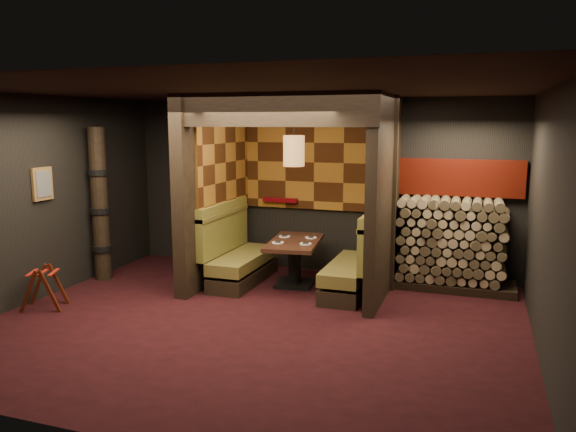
{
  "coord_description": "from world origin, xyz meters",
  "views": [
    {
      "loc": [
        2.57,
        -6.15,
        2.47
      ],
      "look_at": [
        0.0,
        1.3,
        1.15
      ],
      "focal_mm": 35.0,
      "sensor_mm": 36.0,
      "label": 1
    }
  ],
  "objects_px": {
    "booth_bench_right": "(356,267)",
    "pendant_lamp": "(294,151)",
    "firewood_stack": "(457,244)",
    "dining_table": "(295,255)",
    "booth_bench_left": "(237,257)",
    "totem_column": "(100,205)",
    "luggage_rack": "(44,286)"
  },
  "relations": [
    {
      "from": "booth_bench_left",
      "to": "totem_column",
      "type": "relative_size",
      "value": 0.67
    },
    {
      "from": "booth_bench_left",
      "to": "dining_table",
      "type": "relative_size",
      "value": 1.14
    },
    {
      "from": "booth_bench_left",
      "to": "dining_table",
      "type": "xyz_separation_m",
      "value": [
        0.92,
        0.09,
        0.07
      ]
    },
    {
      "from": "firewood_stack",
      "to": "dining_table",
      "type": "bearing_deg",
      "value": -165.4
    },
    {
      "from": "luggage_rack",
      "to": "totem_column",
      "type": "height_order",
      "value": "totem_column"
    },
    {
      "from": "pendant_lamp",
      "to": "luggage_rack",
      "type": "height_order",
      "value": "pendant_lamp"
    },
    {
      "from": "dining_table",
      "to": "totem_column",
      "type": "distance_m",
      "value": 3.16
    },
    {
      "from": "luggage_rack",
      "to": "pendant_lamp",
      "type": "bearing_deg",
      "value": 35.9
    },
    {
      "from": "booth_bench_left",
      "to": "pendant_lamp",
      "type": "xyz_separation_m",
      "value": [
        0.92,
        0.04,
        1.66
      ]
    },
    {
      "from": "luggage_rack",
      "to": "booth_bench_right",
      "type": "bearing_deg",
      "value": 27.82
    },
    {
      "from": "booth_bench_right",
      "to": "firewood_stack",
      "type": "height_order",
      "value": "firewood_stack"
    },
    {
      "from": "dining_table",
      "to": "booth_bench_left",
      "type": "bearing_deg",
      "value": -174.2
    },
    {
      "from": "dining_table",
      "to": "pendant_lamp",
      "type": "bearing_deg",
      "value": -90.0
    },
    {
      "from": "booth_bench_left",
      "to": "totem_column",
      "type": "bearing_deg",
      "value": -165.25
    },
    {
      "from": "booth_bench_left",
      "to": "luggage_rack",
      "type": "distance_m",
      "value": 2.79
    },
    {
      "from": "pendant_lamp",
      "to": "luggage_rack",
      "type": "xyz_separation_m",
      "value": [
        -2.84,
        -2.06,
        -1.75
      ]
    },
    {
      "from": "totem_column",
      "to": "firewood_stack",
      "type": "distance_m",
      "value": 5.5
    },
    {
      "from": "luggage_rack",
      "to": "firewood_stack",
      "type": "height_order",
      "value": "firewood_stack"
    },
    {
      "from": "pendant_lamp",
      "to": "firewood_stack",
      "type": "distance_m",
      "value": 2.78
    },
    {
      "from": "booth_bench_right",
      "to": "booth_bench_left",
      "type": "bearing_deg",
      "value": 180.0
    },
    {
      "from": "booth_bench_left",
      "to": "dining_table",
      "type": "height_order",
      "value": "booth_bench_left"
    },
    {
      "from": "booth_bench_left",
      "to": "totem_column",
      "type": "height_order",
      "value": "totem_column"
    },
    {
      "from": "booth_bench_left",
      "to": "dining_table",
      "type": "distance_m",
      "value": 0.92
    },
    {
      "from": "booth_bench_right",
      "to": "pendant_lamp",
      "type": "distance_m",
      "value": 1.92
    },
    {
      "from": "booth_bench_left",
      "to": "firewood_stack",
      "type": "xyz_separation_m",
      "value": [
        3.25,
        0.7,
        0.28
      ]
    },
    {
      "from": "dining_table",
      "to": "firewood_stack",
      "type": "xyz_separation_m",
      "value": [
        2.33,
        0.61,
        0.21
      ]
    },
    {
      "from": "luggage_rack",
      "to": "firewood_stack",
      "type": "relative_size",
      "value": 0.39
    },
    {
      "from": "booth_bench_left",
      "to": "pendant_lamp",
      "type": "height_order",
      "value": "pendant_lamp"
    },
    {
      "from": "luggage_rack",
      "to": "totem_column",
      "type": "distance_m",
      "value": 1.72
    },
    {
      "from": "pendant_lamp",
      "to": "totem_column",
      "type": "relative_size",
      "value": 0.43
    },
    {
      "from": "booth_bench_right",
      "to": "totem_column",
      "type": "height_order",
      "value": "totem_column"
    },
    {
      "from": "booth_bench_right",
      "to": "pendant_lamp",
      "type": "relative_size",
      "value": 1.57
    }
  ]
}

